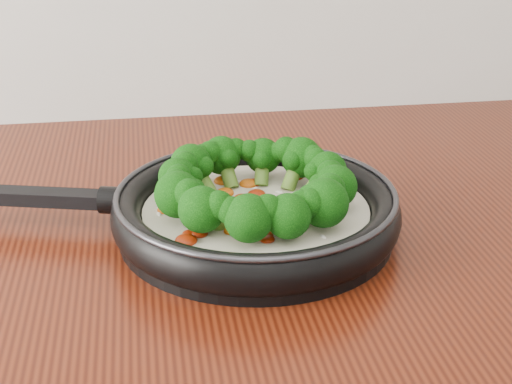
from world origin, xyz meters
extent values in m
cylinder|color=black|center=(-0.07, 1.07, 0.91)|extent=(0.36, 0.36, 0.01)
torus|color=black|center=(-0.07, 1.07, 0.93)|extent=(0.38, 0.38, 0.03)
torus|color=#2D2D33|center=(-0.07, 1.07, 0.95)|extent=(0.36, 0.36, 0.01)
cube|color=black|center=(-0.29, 1.13, 0.93)|extent=(0.18, 0.07, 0.02)
cylinder|color=black|center=(-0.22, 1.11, 0.93)|extent=(0.04, 0.04, 0.03)
cylinder|color=beige|center=(-0.07, 1.07, 0.92)|extent=(0.29, 0.29, 0.02)
ellipsoid|color=maroon|center=(-0.06, 1.10, 0.93)|extent=(0.02, 0.02, 0.01)
ellipsoid|color=maroon|center=(-0.08, 1.06, 0.93)|extent=(0.03, 0.03, 0.01)
ellipsoid|color=#C8530C|center=(-0.08, 1.08, 0.93)|extent=(0.02, 0.02, 0.01)
ellipsoid|color=maroon|center=(-0.13, 1.02, 0.93)|extent=(0.02, 0.02, 0.01)
ellipsoid|color=maroon|center=(-0.04, 1.02, 0.93)|extent=(0.02, 0.02, 0.01)
ellipsoid|color=#C8530C|center=(-0.05, 1.05, 0.93)|extent=(0.02, 0.02, 0.01)
ellipsoid|color=maroon|center=(-0.07, 0.99, 0.93)|extent=(0.02, 0.02, 0.01)
ellipsoid|color=maroon|center=(-0.03, 1.04, 0.93)|extent=(0.03, 0.03, 0.01)
ellipsoid|color=#C8530C|center=(-0.04, 1.06, 0.93)|extent=(0.02, 0.02, 0.01)
ellipsoid|color=maroon|center=(-0.08, 1.00, 0.93)|extent=(0.02, 0.02, 0.01)
ellipsoid|color=maroon|center=(-0.07, 1.00, 0.93)|extent=(0.03, 0.03, 0.01)
ellipsoid|color=#C8530C|center=(-0.10, 1.02, 0.93)|extent=(0.02, 0.02, 0.01)
ellipsoid|color=maroon|center=(-0.02, 1.09, 0.93)|extent=(0.02, 0.02, 0.01)
ellipsoid|color=maroon|center=(-0.08, 1.09, 0.93)|extent=(0.03, 0.03, 0.01)
ellipsoid|color=#C8530C|center=(-0.09, 1.14, 0.93)|extent=(0.03, 0.03, 0.01)
ellipsoid|color=maroon|center=(-0.08, 1.01, 0.93)|extent=(0.02, 0.02, 0.01)
ellipsoid|color=maroon|center=(-0.06, 1.13, 0.93)|extent=(0.02, 0.02, 0.01)
ellipsoid|color=#C8530C|center=(-0.16, 1.08, 0.93)|extent=(0.03, 0.03, 0.01)
ellipsoid|color=maroon|center=(-0.01, 1.14, 0.93)|extent=(0.03, 0.03, 0.01)
ellipsoid|color=maroon|center=(-0.15, 1.00, 0.93)|extent=(0.03, 0.03, 0.01)
ellipsoid|color=#C8530C|center=(-0.07, 1.13, 0.93)|extent=(0.03, 0.03, 0.01)
ellipsoid|color=maroon|center=(-0.10, 1.07, 0.93)|extent=(0.02, 0.02, 0.01)
ellipsoid|color=maroon|center=(-0.14, 1.02, 0.93)|extent=(0.02, 0.02, 0.01)
ellipsoid|color=#C8530C|center=(-0.10, 1.11, 0.93)|extent=(0.03, 0.03, 0.01)
ellipsoid|color=white|center=(0.02, 1.04, 0.93)|extent=(0.01, 0.01, 0.00)
ellipsoid|color=white|center=(-0.02, 1.03, 0.93)|extent=(0.01, 0.01, 0.00)
ellipsoid|color=white|center=(-0.11, 1.06, 0.93)|extent=(0.01, 0.01, 0.00)
ellipsoid|color=white|center=(-0.05, 1.02, 0.93)|extent=(0.01, 0.01, 0.00)
ellipsoid|color=white|center=(-0.11, 1.08, 0.93)|extent=(0.01, 0.01, 0.00)
ellipsoid|color=white|center=(-0.09, 1.05, 0.93)|extent=(0.01, 0.01, 0.00)
ellipsoid|color=white|center=(-0.07, 1.06, 0.93)|extent=(0.01, 0.00, 0.00)
ellipsoid|color=white|center=(-0.17, 1.07, 0.93)|extent=(0.01, 0.01, 0.00)
ellipsoid|color=white|center=(-0.04, 1.10, 0.93)|extent=(0.01, 0.01, 0.00)
ellipsoid|color=white|center=(-0.10, 1.05, 0.93)|extent=(0.01, 0.01, 0.00)
ellipsoid|color=white|center=(-0.07, 1.08, 0.93)|extent=(0.01, 0.01, 0.00)
ellipsoid|color=white|center=(-0.17, 1.08, 0.93)|extent=(0.01, 0.00, 0.00)
ellipsoid|color=white|center=(-0.08, 1.14, 0.93)|extent=(0.01, 0.01, 0.00)
ellipsoid|color=white|center=(-0.08, 1.07, 0.93)|extent=(0.01, 0.01, 0.00)
ellipsoid|color=white|center=(-0.01, 0.99, 0.93)|extent=(0.01, 0.01, 0.00)
ellipsoid|color=white|center=(-0.05, 1.05, 0.93)|extent=(0.01, 0.01, 0.00)
ellipsoid|color=white|center=(-0.10, 1.04, 0.93)|extent=(0.01, 0.01, 0.00)
ellipsoid|color=white|center=(0.02, 1.14, 0.93)|extent=(0.01, 0.01, 0.00)
ellipsoid|color=white|center=(-0.06, 1.12, 0.93)|extent=(0.01, 0.01, 0.00)
ellipsoid|color=white|center=(-0.10, 1.09, 0.93)|extent=(0.01, 0.01, 0.00)
cylinder|color=olive|center=(0.00, 1.05, 0.94)|extent=(0.03, 0.02, 0.03)
sphere|color=black|center=(0.01, 1.05, 0.96)|extent=(0.06, 0.06, 0.05)
sphere|color=black|center=(0.01, 1.07, 0.97)|extent=(0.04, 0.04, 0.03)
sphere|color=black|center=(0.01, 1.03, 0.96)|extent=(0.03, 0.03, 0.03)
sphere|color=black|center=(0.00, 1.05, 0.96)|extent=(0.03, 0.03, 0.02)
cylinder|color=olive|center=(0.00, 1.08, 0.94)|extent=(0.03, 0.02, 0.03)
sphere|color=black|center=(0.01, 1.09, 0.96)|extent=(0.05, 0.05, 0.04)
sphere|color=black|center=(0.00, 1.10, 0.97)|extent=(0.03, 0.03, 0.03)
sphere|color=black|center=(0.01, 1.07, 0.97)|extent=(0.03, 0.03, 0.02)
sphere|color=black|center=(0.00, 1.08, 0.96)|extent=(0.03, 0.03, 0.02)
cylinder|color=olive|center=(-0.02, 1.12, 0.95)|extent=(0.03, 0.03, 0.04)
sphere|color=black|center=(-0.01, 1.13, 0.96)|extent=(0.06, 0.06, 0.05)
sphere|color=black|center=(-0.02, 1.14, 0.97)|extent=(0.04, 0.04, 0.03)
sphere|color=black|center=(0.00, 1.11, 0.97)|extent=(0.03, 0.03, 0.03)
sphere|color=black|center=(-0.02, 1.12, 0.96)|extent=(0.03, 0.03, 0.02)
cylinder|color=olive|center=(-0.05, 1.13, 0.94)|extent=(0.02, 0.03, 0.03)
sphere|color=black|center=(-0.05, 1.15, 0.96)|extent=(0.05, 0.05, 0.04)
sphere|color=black|center=(-0.06, 1.15, 0.97)|extent=(0.03, 0.03, 0.03)
sphere|color=black|center=(-0.03, 1.14, 0.96)|extent=(0.03, 0.03, 0.02)
sphere|color=black|center=(-0.05, 1.13, 0.96)|extent=(0.03, 0.03, 0.02)
cylinder|color=olive|center=(-0.09, 1.13, 0.95)|extent=(0.03, 0.04, 0.04)
sphere|color=black|center=(-0.09, 1.15, 0.96)|extent=(0.05, 0.05, 0.04)
sphere|color=black|center=(-0.11, 1.14, 0.97)|extent=(0.03, 0.03, 0.03)
sphere|color=black|center=(-0.08, 1.15, 0.97)|extent=(0.03, 0.03, 0.03)
sphere|color=black|center=(-0.09, 1.13, 0.96)|extent=(0.03, 0.03, 0.02)
cylinder|color=olive|center=(-0.12, 1.11, 0.95)|extent=(0.03, 0.03, 0.04)
sphere|color=black|center=(-0.13, 1.13, 0.96)|extent=(0.06, 0.06, 0.05)
sphere|color=black|center=(-0.14, 1.11, 0.97)|extent=(0.04, 0.04, 0.03)
sphere|color=black|center=(-0.12, 1.14, 0.97)|extent=(0.03, 0.03, 0.03)
sphere|color=black|center=(-0.12, 1.11, 0.96)|extent=(0.03, 0.03, 0.02)
cylinder|color=olive|center=(-0.13, 1.09, 0.94)|extent=(0.04, 0.03, 0.03)
sphere|color=black|center=(-0.15, 1.10, 0.96)|extent=(0.05, 0.05, 0.04)
sphere|color=black|center=(-0.15, 1.08, 0.97)|extent=(0.03, 0.03, 0.03)
sphere|color=black|center=(-0.14, 1.11, 0.97)|extent=(0.03, 0.03, 0.02)
sphere|color=black|center=(-0.13, 1.09, 0.96)|extent=(0.03, 0.03, 0.02)
cylinder|color=olive|center=(-0.13, 1.05, 0.94)|extent=(0.03, 0.02, 0.04)
sphere|color=black|center=(-0.15, 1.05, 0.96)|extent=(0.06, 0.06, 0.05)
sphere|color=black|center=(-0.14, 1.03, 0.97)|extent=(0.04, 0.04, 0.03)
sphere|color=black|center=(-0.15, 1.07, 0.97)|extent=(0.03, 0.03, 0.03)
sphere|color=black|center=(-0.13, 1.05, 0.96)|extent=(0.03, 0.03, 0.02)
cylinder|color=olive|center=(-0.12, 1.02, 0.94)|extent=(0.03, 0.03, 0.03)
sphere|color=black|center=(-0.13, 1.01, 0.96)|extent=(0.06, 0.06, 0.05)
sphere|color=black|center=(-0.11, 1.00, 0.97)|extent=(0.04, 0.04, 0.03)
sphere|color=black|center=(-0.14, 1.03, 0.97)|extent=(0.03, 0.03, 0.03)
sphere|color=black|center=(-0.12, 1.02, 0.96)|extent=(0.03, 0.03, 0.02)
cylinder|color=olive|center=(-0.08, 1.00, 0.94)|extent=(0.02, 0.03, 0.03)
sphere|color=black|center=(-0.09, 0.99, 0.96)|extent=(0.06, 0.06, 0.05)
sphere|color=black|center=(-0.07, 0.99, 0.97)|extent=(0.04, 0.04, 0.03)
sphere|color=black|center=(-0.10, 0.99, 0.97)|extent=(0.03, 0.03, 0.03)
sphere|color=black|center=(-0.08, 1.00, 0.96)|extent=(0.03, 0.03, 0.02)
cylinder|color=olive|center=(-0.05, 1.00, 0.94)|extent=(0.02, 0.03, 0.03)
sphere|color=black|center=(-0.05, 0.99, 0.96)|extent=(0.05, 0.05, 0.04)
sphere|color=black|center=(-0.03, 1.00, 0.97)|extent=(0.03, 0.03, 0.03)
sphere|color=black|center=(-0.07, 0.99, 0.96)|extent=(0.03, 0.03, 0.03)
sphere|color=black|center=(-0.05, 1.00, 0.96)|extent=(0.03, 0.03, 0.02)
cylinder|color=olive|center=(-0.02, 1.02, 0.95)|extent=(0.03, 0.03, 0.04)
sphere|color=black|center=(-0.01, 1.01, 0.96)|extent=(0.06, 0.06, 0.05)
sphere|color=black|center=(0.00, 1.02, 0.97)|extent=(0.04, 0.04, 0.03)
sphere|color=black|center=(-0.03, 1.00, 0.97)|extent=(0.04, 0.04, 0.03)
sphere|color=black|center=(-0.02, 1.02, 0.96)|extent=(0.03, 0.03, 0.02)
camera|label=1|loc=(-0.18, 0.35, 1.27)|focal=53.46mm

